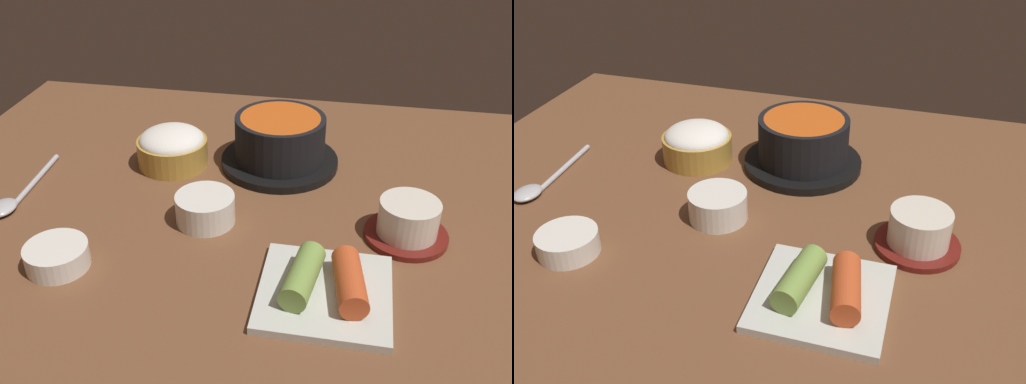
# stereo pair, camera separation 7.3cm
# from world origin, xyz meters

# --- Properties ---
(dining_table) EXTENTS (1.00, 0.76, 0.02)m
(dining_table) POSITION_xyz_m (0.00, 0.00, 0.01)
(dining_table) COLOR brown
(dining_table) RESTS_ON ground
(stone_pot) EXTENTS (0.18, 0.18, 0.08)m
(stone_pot) POSITION_xyz_m (0.03, 0.11, 0.06)
(stone_pot) COLOR black
(stone_pot) RESTS_ON dining_table
(rice_bowl) EXTENTS (0.11, 0.11, 0.06)m
(rice_bowl) POSITION_xyz_m (-0.13, 0.09, 0.05)
(rice_bowl) COLOR #B78C38
(rice_bowl) RESTS_ON dining_table
(tea_cup_with_saucer) EXTENTS (0.11, 0.11, 0.05)m
(tea_cup_with_saucer) POSITION_xyz_m (0.22, -0.05, 0.04)
(tea_cup_with_saucer) COLOR maroon
(tea_cup_with_saucer) RESTS_ON dining_table
(banchan_cup_center) EXTENTS (0.08, 0.08, 0.04)m
(banchan_cup_center) POSITION_xyz_m (-0.04, -0.06, 0.04)
(banchan_cup_center) COLOR white
(banchan_cup_center) RESTS_ON dining_table
(kimchi_plate) EXTENTS (0.15, 0.15, 0.04)m
(kimchi_plate) POSITION_xyz_m (0.13, -0.18, 0.03)
(kimchi_plate) COLOR silver
(kimchi_plate) RESTS_ON dining_table
(side_bowl_near) EXTENTS (0.08, 0.08, 0.03)m
(side_bowl_near) POSITION_xyz_m (-0.19, -0.18, 0.04)
(side_bowl_near) COLOR white
(side_bowl_near) RESTS_ON dining_table
(spoon) EXTENTS (0.04, 0.18, 0.01)m
(spoon) POSITION_xyz_m (-0.32, -0.06, 0.03)
(spoon) COLOR #B7B7BC
(spoon) RESTS_ON dining_table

